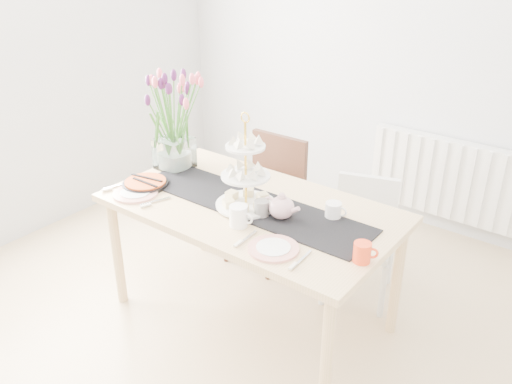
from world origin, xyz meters
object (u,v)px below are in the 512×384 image
Objects in this scene: tulip_vase at (171,107)px; mug_orange at (362,252)px; dining_table at (251,217)px; chair_brown at (269,190)px; cake_stand at (246,184)px; tart_tin at (145,183)px; cream_jug at (333,210)px; mug_grey at (262,209)px; plate_right at (273,248)px; radiator at (450,179)px; teapot at (282,208)px; chair_white at (363,230)px; plate_left at (135,193)px; mug_white at (239,216)px.

tulip_vase is 1.49m from mug_orange.
dining_table is 0.84m from tulip_vase.
dining_table is 0.72m from chair_brown.
cake_stand is 1.79× the size of tart_tin.
mug_grey is (-0.30, -0.22, 0.00)m from cream_jug.
plate_right is at bearing -76.61° from mug_grey.
dining_table is 0.76m from mug_orange.
radiator is 5.63× the size of teapot.
tulip_vase is 2.91× the size of plate_right.
dining_table is at bearing -168.32° from cream_jug.
mug_grey reaches higher than plate_right.
mug_orange reaches higher than mug_grey.
tulip_vase is at bearing -128.93° from radiator.
mug_orange is (1.43, -0.25, -0.35)m from tulip_vase.
tart_tin is (-1.02, -0.82, 0.33)m from chair_white.
tart_tin reaches higher than plate_left.
chair_brown is at bearing 108.64° from mug_white.
chair_brown is at bearing 115.76° from cake_stand.
mug_white reaches higher than plate_left.
dining_table is at bearing 104.61° from mug_white.
mug_white is 0.46× the size of plate_right.
radiator is 2.29m from plate_left.
chair_white is 3.54× the size of teapot.
cream_jug reaches higher than tart_tin.
dining_table is 14.34× the size of mug_white.
mug_grey is at bearing 8.53° from tart_tin.
mug_white reaches higher than radiator.
tart_tin is 0.73m from mug_white.
radiator is at bearing 77.83° from cream_jug.
radiator is 1.76m from dining_table.
dining_table is 6.29× the size of plate_left.
mug_white is at bearing -22.91° from tulip_vase.
cake_stand is 0.48m from cream_jug.
radiator is 14.02× the size of cream_jug.
chair_white is (0.70, 0.02, -0.07)m from chair_brown.
chair_white is 2.96× the size of plate_left.
chair_brown is 9.51× the size of mug_grey.
cream_jug is 0.42m from mug_orange.
plate_right is at bearing -23.37° from mug_white.
mug_orange reaches higher than radiator.
cake_stand reaches higher than plate_right.
tulip_vase is at bearing 167.87° from cake_stand.
mug_grey is 0.33m from plate_right.
dining_table is 0.27m from mug_white.
chair_white is 0.84m from mug_grey.
mug_grey is at bearing 69.36° from mug_white.
mug_orange reaches higher than plate_right.
chair_brown is 3.40× the size of plate_left.
teapot is at bearing -10.46° from mug_grey.
plate_right reaches higher than dining_table.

